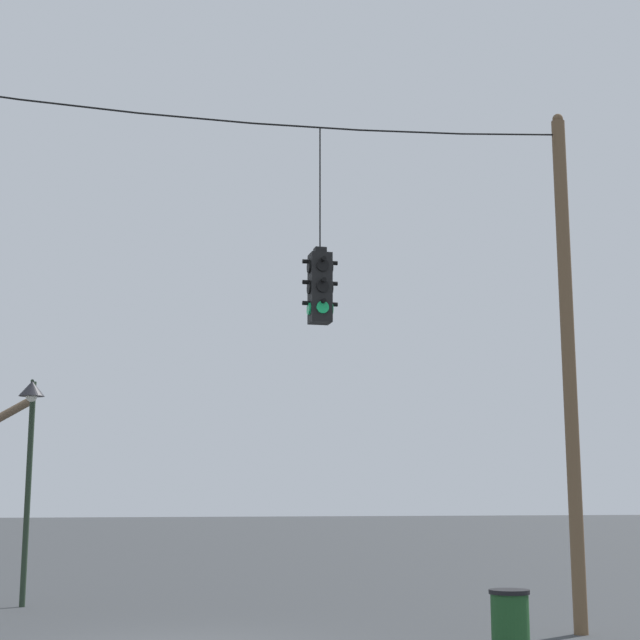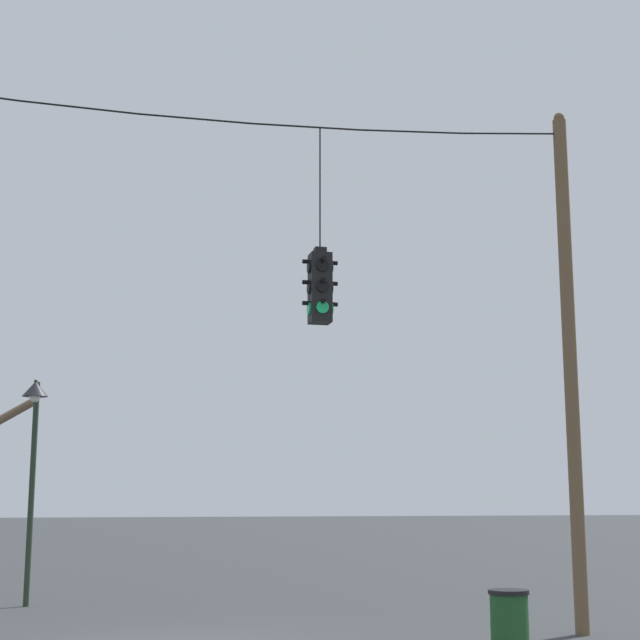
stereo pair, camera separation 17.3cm
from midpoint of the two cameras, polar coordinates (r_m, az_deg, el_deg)
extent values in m
cylinder|color=brown|center=(17.15, 14.64, -2.58)|extent=(0.23, 0.23, 8.77)
sphere|color=brown|center=(18.26, 14.00, 11.34)|extent=(0.19, 0.19, 0.19)
cylinder|color=black|center=(16.24, -13.50, 11.94)|extent=(1.83, 0.03, 0.08)
cylinder|color=black|center=(16.30, -6.92, 11.55)|extent=(1.83, 0.03, 0.03)
cylinder|color=black|center=(16.57, -0.48, 11.18)|extent=(1.83, 0.03, 0.08)
cylinder|color=black|center=(17.06, 5.65, 10.85)|extent=(1.83, 0.03, 0.13)
cylinder|color=black|center=(17.74, 11.37, 10.59)|extent=(1.84, 0.03, 0.18)
cube|color=black|center=(15.83, 0.31, 1.85)|extent=(0.34, 0.34, 1.15)
cube|color=black|center=(15.97, 0.31, 4.04)|extent=(0.19, 0.19, 0.10)
cylinder|color=black|center=(16.27, 0.31, 7.73)|extent=(0.02, 0.02, 2.06)
cylinder|color=black|center=(15.73, 0.47, 3.22)|extent=(0.20, 0.03, 0.20)
cylinder|color=black|center=(15.71, 0.50, 3.57)|extent=(0.07, 0.12, 0.07)
cylinder|color=black|center=(15.65, 0.47, 1.99)|extent=(0.20, 0.03, 0.20)
cylinder|color=black|center=(15.63, 0.51, 2.35)|extent=(0.07, 0.12, 0.07)
cylinder|color=#19C666|center=(15.58, 0.47, 0.76)|extent=(0.20, 0.03, 0.20)
cylinder|color=black|center=(15.56, 0.51, 1.11)|extent=(0.07, 0.12, 0.07)
cylinder|color=black|center=(16.08, 0.16, 2.92)|extent=(0.20, 0.03, 0.20)
cylinder|color=black|center=(16.14, 0.12, 3.19)|extent=(0.07, 0.12, 0.07)
cylinder|color=black|center=(16.01, 0.16, 1.72)|extent=(0.20, 0.03, 0.20)
cylinder|color=black|center=(16.07, 0.13, 2.00)|extent=(0.07, 0.12, 0.07)
cylinder|color=#19C666|center=(15.94, 0.16, 0.51)|extent=(0.20, 0.03, 0.20)
cylinder|color=black|center=(16.00, 0.13, 0.80)|extent=(0.07, 0.12, 0.07)
cylinder|color=black|center=(15.86, -0.34, 3.10)|extent=(0.03, 0.20, 0.20)
cylinder|color=black|center=(15.88, -0.50, 3.42)|extent=(0.12, 0.07, 0.07)
cylinder|color=black|center=(15.79, -0.34, 1.89)|extent=(0.03, 0.20, 0.20)
cylinder|color=black|center=(15.80, -0.50, 2.21)|extent=(0.12, 0.07, 0.07)
cylinder|color=#19C666|center=(15.72, -0.34, 0.66)|extent=(0.03, 0.20, 0.20)
cylinder|color=black|center=(15.73, -0.50, 0.99)|extent=(0.12, 0.07, 0.07)
cylinder|color=black|center=(15.95, 0.96, 3.03)|extent=(0.03, 0.20, 0.20)
cylinder|color=black|center=(15.98, 1.12, 3.34)|extent=(0.12, 0.07, 0.07)
cylinder|color=black|center=(15.87, 0.96, 1.82)|extent=(0.03, 0.20, 0.20)
cylinder|color=black|center=(15.90, 1.12, 2.13)|extent=(0.12, 0.07, 0.07)
cylinder|color=#19C666|center=(15.80, 0.97, 0.60)|extent=(0.03, 0.20, 0.20)
cylinder|color=black|center=(15.83, 1.12, 0.92)|extent=(0.12, 0.07, 0.07)
cylinder|color=#233323|center=(21.47, -16.21, -9.59)|extent=(0.12, 0.12, 4.60)
cylinder|color=#233323|center=(21.31, -15.95, -3.54)|extent=(0.07, 0.57, 0.07)
cone|color=#232328|center=(21.01, -16.01, -3.87)|extent=(0.52, 0.52, 0.31)
sphere|color=silver|center=(20.99, -16.03, -4.30)|extent=(0.24, 0.24, 0.24)
cylinder|color=#1E4C23|center=(14.54, 11.33, -17.05)|extent=(0.53, 0.53, 0.85)
cylinder|color=black|center=(14.49, 11.26, -15.26)|extent=(0.57, 0.57, 0.06)
camera|label=1|loc=(0.09, -89.68, -0.06)|focal=55.00mm
camera|label=2|loc=(0.09, 90.32, 0.06)|focal=55.00mm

